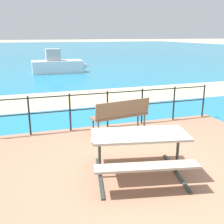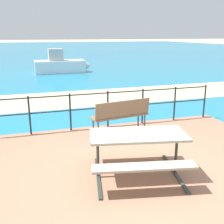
# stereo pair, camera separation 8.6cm
# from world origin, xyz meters

# --- Properties ---
(ground_plane) EXTENTS (240.00, 240.00, 0.00)m
(ground_plane) POSITION_xyz_m (0.00, 0.00, 0.00)
(ground_plane) COLOR tan
(patio_paving) EXTENTS (6.40, 5.20, 0.06)m
(patio_paving) POSITION_xyz_m (0.00, 0.00, 0.03)
(patio_paving) COLOR #996B51
(patio_paving) RESTS_ON ground
(sea_water) EXTENTS (90.00, 90.00, 0.01)m
(sea_water) POSITION_xyz_m (0.00, 40.00, 0.01)
(sea_water) COLOR teal
(sea_water) RESTS_ON ground
(beach_strip) EXTENTS (54.02, 3.34, 0.01)m
(beach_strip) POSITION_xyz_m (0.00, 6.18, 0.01)
(beach_strip) COLOR tan
(beach_strip) RESTS_ON ground
(picnic_table) EXTENTS (1.84, 1.66, 0.77)m
(picnic_table) POSITION_xyz_m (-0.25, -0.19, 0.65)
(picnic_table) COLOR tan
(picnic_table) RESTS_ON patio_paving
(park_bench) EXTENTS (1.47, 0.64, 0.88)m
(park_bench) POSITION_xyz_m (0.13, 1.78, 0.60)
(park_bench) COLOR #7A6047
(park_bench) RESTS_ON patio_paving
(railing_fence) EXTENTS (5.94, 0.04, 0.96)m
(railing_fence) POSITION_xyz_m (0.00, 2.46, 0.66)
(railing_fence) COLOR #1E2328
(railing_fence) RESTS_ON patio_paving
(boat_near) EXTENTS (3.65, 1.41, 1.52)m
(boat_near) POSITION_xyz_m (0.17, 13.81, 0.51)
(boat_near) COLOR silver
(boat_near) RESTS_ON sea_water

